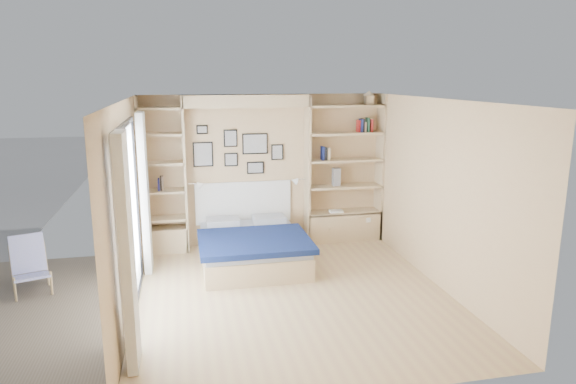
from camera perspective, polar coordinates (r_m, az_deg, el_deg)
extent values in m
plane|color=tan|center=(6.82, 0.51, -11.31)|extent=(4.50, 4.50, 0.00)
plane|color=tan|center=(8.58, -2.67, 2.45)|extent=(4.00, 0.00, 4.00)
plane|color=tan|center=(4.34, 6.93, -7.99)|extent=(4.00, 0.00, 4.00)
plane|color=tan|center=(6.31, -17.51, -1.89)|extent=(0.00, 4.50, 4.50)
plane|color=tan|center=(7.11, 16.49, -0.23)|extent=(0.00, 4.50, 4.50)
plane|color=white|center=(6.24, 0.56, 10.16)|extent=(4.50, 4.50, 0.00)
cube|color=#D2B987|center=(8.31, -11.37, 1.86)|extent=(0.04, 0.35, 2.50)
cube|color=#D2B987|center=(8.55, 2.16, 2.41)|extent=(0.04, 0.35, 2.50)
cube|color=#D2B987|center=(8.24, -4.65, 10.05)|extent=(2.00, 0.35, 0.20)
cube|color=#D2B987|center=(8.94, 10.15, 2.68)|extent=(0.04, 0.35, 2.50)
cube|color=#D2B987|center=(8.33, -16.05, 1.65)|extent=(0.04, 0.35, 2.50)
cube|color=#D2B987|center=(8.96, 6.15, -3.75)|extent=(1.30, 0.35, 0.50)
cube|color=#D2B987|center=(8.57, -13.41, -5.15)|extent=(0.70, 0.35, 0.40)
cube|color=black|center=(6.15, -17.84, 7.00)|extent=(0.04, 2.08, 0.06)
cube|color=black|center=(6.71, -16.54, -12.02)|extent=(0.04, 2.08, 0.06)
cube|color=black|center=(5.38, -18.10, -6.12)|extent=(0.04, 0.06, 2.20)
cube|color=black|center=(7.33, -16.46, -1.04)|extent=(0.04, 0.06, 2.20)
cube|color=silver|center=(6.34, -17.25, -3.02)|extent=(0.01, 2.00, 2.20)
cube|color=white|center=(5.09, -17.45, -6.55)|extent=(0.10, 0.45, 2.30)
cube|color=white|center=(7.59, -15.65, -0.15)|extent=(0.10, 0.45, 2.30)
cube|color=#D2B987|center=(8.89, 6.19, -2.21)|extent=(1.30, 0.35, 0.04)
cube|color=#D2B987|center=(8.79, 6.26, 0.63)|extent=(1.30, 0.35, 0.04)
cube|color=#D2B987|center=(8.70, 6.33, 3.53)|extent=(1.30, 0.35, 0.04)
cube|color=#D2B987|center=(8.64, 6.40, 6.47)|extent=(1.30, 0.35, 0.04)
cube|color=#D2B987|center=(8.61, 6.48, 9.45)|extent=(1.30, 0.35, 0.04)
cube|color=#D2B987|center=(8.47, -13.53, -2.90)|extent=(0.70, 0.35, 0.04)
cube|color=#D2B987|center=(8.36, -13.69, 0.07)|extent=(0.70, 0.35, 0.04)
cube|color=#D2B987|center=(8.28, -13.85, 3.11)|extent=(0.70, 0.35, 0.04)
cube|color=#D2B987|center=(8.22, -14.02, 6.21)|extent=(0.70, 0.35, 0.04)
cube|color=#D2B987|center=(8.18, -14.17, 8.99)|extent=(0.70, 0.35, 0.04)
cube|color=#D2B987|center=(7.86, -4.04, -6.75)|extent=(1.50, 1.87, 0.33)
cube|color=#A1A6B0|center=(7.79, -4.06, -5.26)|extent=(1.46, 1.83, 0.10)
cube|color=#0F1C48|center=(7.47, -3.74, -5.49)|extent=(1.60, 1.31, 0.08)
cube|color=#A1A6B0|center=(8.33, -7.23, -3.35)|extent=(0.51, 0.37, 0.12)
cube|color=#A1A6B0|center=(8.41, -2.14, -3.09)|extent=(0.51, 0.37, 0.12)
cube|color=white|center=(8.62, -4.97, -1.15)|extent=(1.60, 0.04, 0.70)
cube|color=black|center=(8.41, -9.42, 4.15)|extent=(0.32, 0.02, 0.40)
cube|color=gray|center=(8.40, -9.42, 4.14)|extent=(0.28, 0.01, 0.36)
cube|color=black|center=(8.41, -6.40, 5.96)|extent=(0.22, 0.02, 0.28)
cube|color=gray|center=(8.40, -6.40, 5.95)|extent=(0.18, 0.01, 0.24)
cube|color=black|center=(8.46, -6.35, 3.60)|extent=(0.22, 0.02, 0.22)
cube|color=gray|center=(8.44, -6.34, 3.59)|extent=(0.18, 0.01, 0.18)
cube|color=black|center=(8.47, -3.68, 5.38)|extent=(0.42, 0.02, 0.34)
cube|color=gray|center=(8.46, -3.67, 5.37)|extent=(0.38, 0.01, 0.30)
cube|color=black|center=(8.53, -3.64, 2.71)|extent=(0.28, 0.02, 0.20)
cube|color=gray|center=(8.52, -3.63, 2.70)|extent=(0.24, 0.01, 0.16)
cube|color=black|center=(8.55, -1.20, 4.45)|extent=(0.20, 0.02, 0.26)
cube|color=gray|center=(8.54, -1.19, 4.44)|extent=(0.16, 0.01, 0.22)
cube|color=black|center=(8.36, -9.52, 6.86)|extent=(0.18, 0.02, 0.14)
cube|color=gray|center=(8.35, -9.52, 6.85)|extent=(0.14, 0.01, 0.10)
cylinder|color=silver|center=(8.26, -10.35, 0.93)|extent=(0.20, 0.02, 0.02)
cone|color=white|center=(8.27, -9.65, 0.82)|extent=(0.13, 0.12, 0.15)
cylinder|color=silver|center=(8.47, 1.35, 1.43)|extent=(0.20, 0.02, 0.02)
cone|color=white|center=(8.45, 0.69, 1.27)|extent=(0.13, 0.12, 0.15)
cube|color=navy|center=(8.56, 3.84, 4.32)|extent=(0.03, 0.15, 0.22)
cube|color=black|center=(8.58, 4.14, 4.29)|extent=(0.03, 0.15, 0.21)
cube|color=beige|center=(8.59, 4.47, 4.26)|extent=(0.04, 0.15, 0.20)
cube|color=#A51E1E|center=(8.70, 7.82, 7.26)|extent=(0.02, 0.15, 0.20)
cube|color=navy|center=(8.71, 8.09, 7.33)|extent=(0.03, 0.15, 0.22)
cube|color=black|center=(8.72, 8.29, 7.35)|extent=(0.03, 0.15, 0.22)
cube|color=#C9A98F|center=(8.73, 8.43, 7.16)|extent=(0.04, 0.15, 0.17)
cube|color=#26593F|center=(8.75, 8.82, 7.39)|extent=(0.03, 0.15, 0.24)
cube|color=#A51E1E|center=(8.77, 9.18, 7.30)|extent=(0.03, 0.15, 0.21)
cube|color=navy|center=(8.34, -14.17, 0.81)|extent=(0.02, 0.15, 0.19)
cube|color=black|center=(8.33, -13.90, 0.94)|extent=(0.03, 0.15, 0.22)
cube|color=tan|center=(8.33, -13.78, 0.96)|extent=(0.03, 0.15, 0.23)
cube|color=#D2B987|center=(8.73, 8.97, 10.05)|extent=(0.13, 0.13, 0.15)
cone|color=#D2B987|center=(8.72, 9.00, 10.80)|extent=(0.20, 0.20, 0.08)
cube|color=slate|center=(8.70, 5.38, 1.68)|extent=(0.12, 0.12, 0.30)
cube|color=white|center=(8.79, 5.37, -2.13)|extent=(0.22, 0.16, 0.03)
cylinder|color=tan|center=(7.30, -28.05, -9.63)|extent=(0.07, 0.13, 0.37)
cylinder|color=tan|center=(7.32, -24.80, -9.24)|extent=(0.07, 0.13, 0.37)
cylinder|color=tan|center=(7.76, -28.32, -7.64)|extent=(0.13, 0.30, 0.61)
cylinder|color=tan|center=(7.77, -25.27, -7.29)|extent=(0.13, 0.30, 0.61)
cube|color=#3D40B9|center=(7.46, -26.59, -8.40)|extent=(0.56, 0.62, 0.14)
cube|color=#3D40B9|center=(7.73, -26.95, -6.09)|extent=(0.47, 0.33, 0.50)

